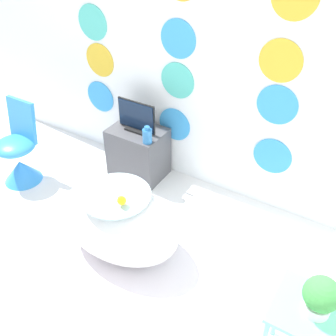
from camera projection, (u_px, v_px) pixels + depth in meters
ground_plane at (43, 307)px, 2.65m from camera, size 12.00×12.00×0.00m
wall_back_dotted at (180, 39)px, 3.10m from camera, size 4.72×0.05×2.60m
rug at (104, 263)px, 2.94m from camera, size 1.39×0.93×0.01m
bathtub at (119, 221)px, 2.91m from camera, size 0.98×0.61×0.56m
rubber_duck at (121, 200)px, 2.62m from camera, size 0.06×0.07×0.07m
chair at (19, 157)px, 3.62m from camera, size 0.37×0.37×0.78m
tv_cabinet at (138, 152)px, 3.69m from camera, size 0.50×0.37×0.49m
tv at (136, 118)px, 3.47m from camera, size 0.38×0.12×0.28m
vase at (147, 136)px, 3.34m from camera, size 0.08×0.08×0.16m
side_table at (310, 325)px, 2.04m from camera, size 0.41×0.37×0.59m
potted_plant_left at (321, 296)px, 1.89m from camera, size 0.18×0.18×0.23m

